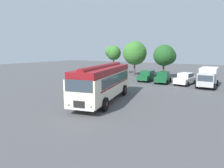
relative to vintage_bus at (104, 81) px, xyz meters
The scene contains 10 objects.
ground_plane 2.02m from the vintage_bus, 56.06° to the right, with size 120.00×120.00×0.00m, color #474749.
vintage_bus is the anchor object (origin of this frame).
car_near_left 14.01m from the vintage_bus, 95.27° to the left, with size 1.98×4.21×1.66m.
car_mid_left 13.60m from the vintage_bus, 84.13° to the left, with size 2.33×4.37×1.66m.
car_mid_right 14.33m from the vintage_bus, 71.53° to the left, with size 2.39×4.39×1.66m.
box_van 15.46m from the vintage_bus, 61.24° to the left, with size 2.37×5.79×2.50m.
tree_far_left 22.03m from the vintage_bus, 119.90° to the left, with size 3.08×2.98×5.75m.
tree_left_of_centre 20.68m from the vintage_bus, 107.74° to the left, with size 4.53×4.53×6.54m.
tree_centre 19.45m from the vintage_bus, 90.82° to the left, with size 3.87×3.70×5.78m.
traffic_cone 3.89m from the vintage_bus, 162.65° to the right, with size 0.36×0.36×0.55m, color orange.
Camera 1 is at (10.29, -14.77, 4.76)m, focal length 32.00 mm.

